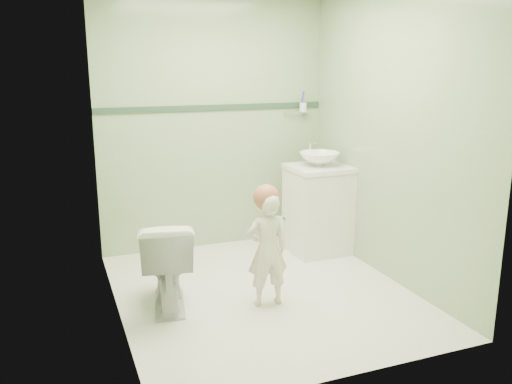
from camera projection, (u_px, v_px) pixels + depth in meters
name	position (u px, v px, depth m)	size (l,w,h in m)	color
ground	(263.00, 292.00, 4.21)	(2.50, 2.50, 0.00)	white
room_shell	(263.00, 141.00, 3.92)	(2.50, 2.54, 2.40)	#8DB17D
trim_stripe	(214.00, 107.00, 5.01)	(2.20, 0.02, 0.05)	#294331
vanity	(318.00, 211.00, 5.04)	(0.52, 0.50, 0.80)	white
counter	(319.00, 168.00, 4.94)	(0.54, 0.52, 0.04)	white
basin	(319.00, 159.00, 4.92)	(0.37, 0.37, 0.13)	white
faucet	(310.00, 148.00, 5.07)	(0.03, 0.13, 0.18)	silver
cup_holder	(302.00, 107.00, 5.28)	(0.26, 0.07, 0.21)	silver
toilet	(167.00, 262.00, 3.91)	(0.38, 0.66, 0.68)	white
toddler	(267.00, 250.00, 3.91)	(0.31, 0.20, 0.85)	white
hair_cap	(266.00, 197.00, 3.84)	(0.19, 0.19, 0.19)	#A65C44
teal_toothbrush	(283.00, 218.00, 3.75)	(0.11, 0.13, 0.08)	#06865A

